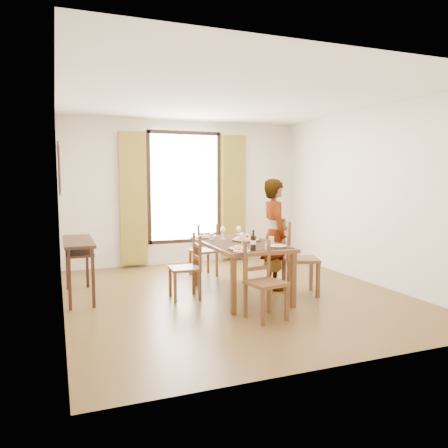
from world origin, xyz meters
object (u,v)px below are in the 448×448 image
object	(u,v)px
console_table	(78,248)
man	(275,234)
pasta_platter	(246,237)
dining_table	(240,247)

from	to	relation	value
console_table	man	size ratio (longest dim) A/B	0.74
console_table	pasta_platter	bearing A→B (deg)	-15.98
man	pasta_platter	world-z (taller)	man
pasta_platter	console_table	bearing A→B (deg)	164.02
man	console_table	bearing A→B (deg)	87.01
console_table	dining_table	size ratio (longest dim) A/B	0.74
console_table	dining_table	world-z (taller)	console_table
dining_table	pasta_platter	size ratio (longest dim) A/B	4.03
dining_table	pasta_platter	world-z (taller)	pasta_platter
console_table	dining_table	xyz separation A→B (m)	(2.08, -0.70, 0.00)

